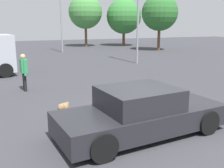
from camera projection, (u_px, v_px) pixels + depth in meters
ground_plane at (141, 129)px, 7.14m from camera, size 80.00×80.00×0.00m
sedan_foreground at (141, 113)px, 6.72m from camera, size 4.54×2.20×1.24m
dog at (64, 107)px, 8.10m from camera, size 0.47×0.57×0.46m
pedestrian at (24, 69)px, 11.01m from camera, size 0.29×0.57×1.57m
tree_back_left at (85, 12)px, 31.75m from camera, size 4.04×4.04×6.18m
tree_back_center at (160, 13)px, 27.14m from camera, size 3.73×3.73×5.75m
tree_back_right at (124, 16)px, 32.98m from camera, size 4.34×4.34×5.83m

